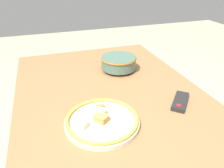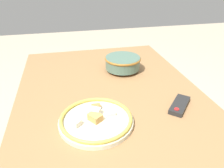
{
  "view_description": "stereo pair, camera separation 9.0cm",
  "coord_description": "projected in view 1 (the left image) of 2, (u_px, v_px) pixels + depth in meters",
  "views": [
    {
      "loc": [
        0.79,
        -0.28,
        1.28
      ],
      "look_at": [
        -0.09,
        0.01,
        0.77
      ],
      "focal_mm": 35.0,
      "sensor_mm": 36.0,
      "label": 1
    },
    {
      "loc": [
        0.82,
        -0.19,
        1.28
      ],
      "look_at": [
        -0.09,
        0.01,
        0.77
      ],
      "focal_mm": 35.0,
      "sensor_mm": 36.0,
      "label": 2
    }
  ],
  "objects": [
    {
      "name": "food_plate",
      "position": [
        102.0,
        120.0,
        0.86
      ],
      "size": [
        0.3,
        0.3,
        0.05
      ],
      "color": "beige",
      "rests_on": "dining_table"
    },
    {
      "name": "dining_table",
      "position": [
        116.0,
        116.0,
        1.04
      ],
      "size": [
        1.45,
        0.9,
        0.73
      ],
      "color": "olive",
      "rests_on": "ground_plane"
    },
    {
      "name": "tv_remote",
      "position": [
        180.0,
        101.0,
        0.99
      ],
      "size": [
        0.15,
        0.15,
        0.02
      ],
      "rotation": [
        0.0,
        0.0,
        3.97
      ],
      "color": "black",
      "rests_on": "dining_table"
    },
    {
      "name": "noodle_bowl",
      "position": [
        119.0,
        62.0,
        1.28
      ],
      "size": [
        0.21,
        0.21,
        0.09
      ],
      "color": "#4C6B5B",
      "rests_on": "dining_table"
    }
  ]
}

